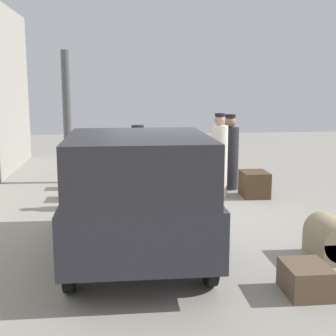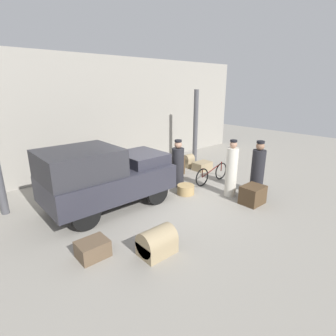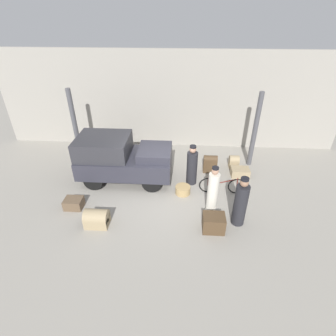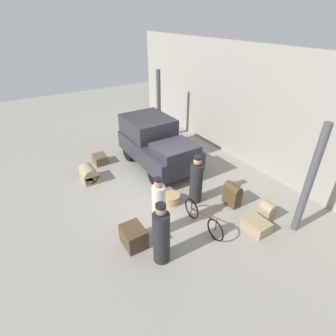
{
  "view_description": "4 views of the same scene",
  "coord_description": "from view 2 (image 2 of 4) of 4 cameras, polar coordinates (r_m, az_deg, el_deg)",
  "views": [
    {
      "loc": [
        -7.95,
        1.06,
        2.43
      ],
      "look_at": [
        0.2,
        0.2,
        0.95
      ],
      "focal_mm": 50.0,
      "sensor_mm": 36.0,
      "label": 1
    },
    {
      "loc": [
        -4.9,
        -5.58,
        3.39
      ],
      "look_at": [
        0.2,
        0.2,
        0.95
      ],
      "focal_mm": 28.0,
      "sensor_mm": 36.0,
      "label": 2
    },
    {
      "loc": [
        0.71,
        -7.95,
        6.0
      ],
      "look_at": [
        0.2,
        0.2,
        0.95
      ],
      "focal_mm": 28.0,
      "sensor_mm": 36.0,
      "label": 3
    },
    {
      "loc": [
        6.48,
        -3.78,
        5.36
      ],
      "look_at": [
        0.2,
        0.2,
        0.95
      ],
      "focal_mm": 28.0,
      "sensor_mm": 36.0,
      "label": 4
    }
  ],
  "objects": [
    {
      "name": "conductor_in_dark_uniform",
      "position": [
        8.9,
        18.94,
        -0.4
      ],
      "size": [
        0.42,
        0.42,
        1.74
      ],
      "color": "#232328",
      "rests_on": "ground"
    },
    {
      "name": "truck",
      "position": [
        7.57,
        -13.95,
        -1.51
      ],
      "size": [
        3.58,
        1.84,
        1.82
      ],
      "color": "black",
      "rests_on": "ground"
    },
    {
      "name": "porter_lifting_near_truck",
      "position": [
        9.07,
        2.17,
        0.58
      ],
      "size": [
        0.41,
        0.41,
        1.64
      ],
      "color": "#232328",
      "rests_on": "ground"
    },
    {
      "name": "ground_plane",
      "position": [
        8.16,
        -0.12,
        -6.97
      ],
      "size": [
        30.0,
        30.0,
        0.0
      ],
      "primitive_type": "plane",
      "color": "gray"
    },
    {
      "name": "suitcase_black_upright",
      "position": [
        8.23,
        17.95,
        -5.57
      ],
      "size": [
        0.69,
        0.55,
        0.55
      ],
      "color": "#4C3823",
      "rests_on": "ground"
    },
    {
      "name": "bicycle",
      "position": [
        9.61,
        9.54,
        -1.25
      ],
      "size": [
        1.71,
        0.04,
        0.68
      ],
      "color": "black",
      "rests_on": "ground"
    },
    {
      "name": "wicker_basket",
      "position": [
        8.57,
        3.88,
        -4.68
      ],
      "size": [
        0.56,
        0.56,
        0.3
      ],
      "color": "tan",
      "rests_on": "ground"
    },
    {
      "name": "canopy_pillar_right",
      "position": [
        11.8,
        5.99,
        8.8
      ],
      "size": [
        0.2,
        0.2,
        3.23
      ],
      "color": "#4C4C51",
      "rests_on": "ground"
    },
    {
      "name": "trunk_umber_medium",
      "position": [
        5.68,
        -2.39,
        -15.89
      ],
      "size": [
        0.74,
        0.53,
        0.59
      ],
      "color": "#9E8966",
      "rests_on": "ground"
    },
    {
      "name": "porter_carrying_trunk",
      "position": [
        8.43,
        13.65,
        -0.57
      ],
      "size": [
        0.36,
        0.36,
        1.82
      ],
      "color": "silver",
      "rests_on": "ground"
    },
    {
      "name": "station_building_facade",
      "position": [
        10.89,
        -14.72,
        10.99
      ],
      "size": [
        16.0,
        0.15,
        4.5
      ],
      "color": "gray",
      "rests_on": "ground"
    },
    {
      "name": "trunk_wicker_pale",
      "position": [
        11.33,
        4.47,
        1.59
      ],
      "size": [
        0.4,
        0.38,
        0.57
      ],
      "color": "#9E8966",
      "rests_on": "ground"
    },
    {
      "name": "suitcase_small_leather",
      "position": [
        5.84,
        -16.06,
        -16.56
      ],
      "size": [
        0.61,
        0.5,
        0.36
      ],
      "color": "brown",
      "rests_on": "ground"
    },
    {
      "name": "suitcase_tan_flat",
      "position": [
        10.29,
        2.01,
        0.7
      ],
      "size": [
        0.56,
        0.31,
        0.77
      ],
      "color": "#4C3823",
      "rests_on": "ground"
    },
    {
      "name": "trunk_large_brown",
      "position": [
        11.06,
        7.47,
        0.46
      ],
      "size": [
        0.74,
        0.53,
        0.33
      ],
      "color": "#9E8966",
      "rests_on": "ground"
    }
  ]
}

